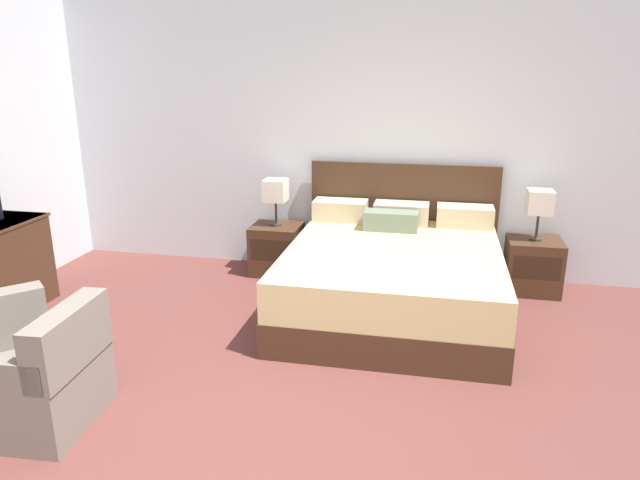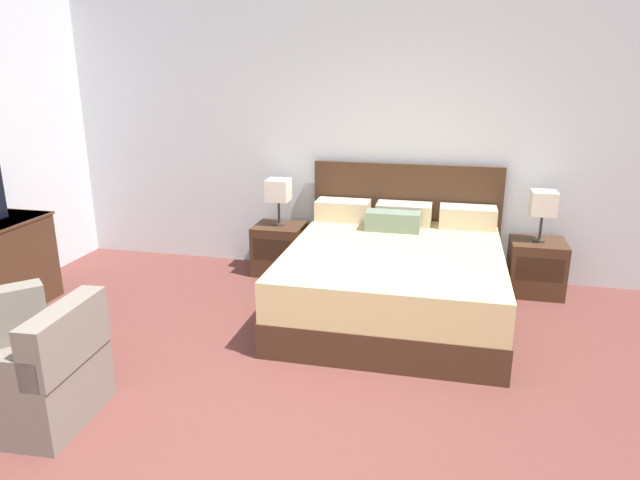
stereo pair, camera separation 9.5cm
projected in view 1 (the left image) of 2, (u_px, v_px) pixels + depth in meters
ground_plane at (260, 466)px, 3.10m from camera, size 9.76×9.76×0.00m
wall_back at (354, 138)px, 5.77m from camera, size 7.39×0.06×2.77m
bed at (393, 275)px, 4.99m from camera, size 1.88×2.09×1.16m
nightstand_left at (277, 249)px, 5.95m from camera, size 0.50×0.46×0.51m
nightstand_right at (533, 265)px, 5.45m from camera, size 0.50×0.46×0.51m
table_lamp_left at (276, 191)px, 5.77m from camera, size 0.23×0.23×0.48m
table_lamp_right at (540, 203)px, 5.27m from camera, size 0.23×0.23×0.48m
armchair_companion at (40, 380)px, 3.41m from camera, size 0.73×0.72×0.76m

